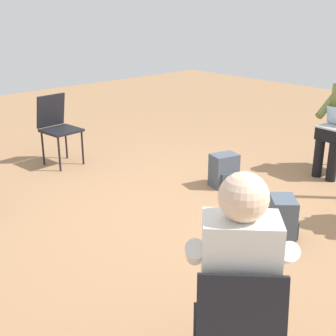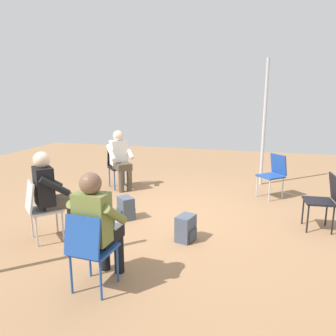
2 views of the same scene
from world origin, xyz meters
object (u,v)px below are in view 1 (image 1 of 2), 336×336
chair_southwest (238,332)px  person_in_white (237,274)px  backpack_near_laptop_user (282,220)px  backpack_by_empty_chair (224,172)px  chair_north (57,125)px

chair_southwest → person_in_white: bearing=90.0°
backpack_near_laptop_user → backpack_by_empty_chair: 1.23m
chair_southwest → backpack_near_laptop_user: chair_southwest is taller
backpack_by_empty_chair → person_in_white: bearing=-138.1°
backpack_by_empty_chair → chair_southwest: bearing=-138.0°
person_in_white → backpack_near_laptop_user: bearing=72.5°
person_in_white → backpack_near_laptop_user: 1.87m
chair_north → backpack_by_empty_chair: bearing=111.4°
person_in_white → chair_north: bearing=118.4°
chair_southwest → backpack_by_empty_chair: size_ratio=2.36×
chair_north → backpack_near_laptop_user: chair_north is taller
chair_north → person_in_white: (-1.20, -3.78, 0.20)m
person_in_white → backpack_near_laptop_user: person_in_white is taller
backpack_near_laptop_user → backpack_by_empty_chair: same height
chair_southwest → backpack_by_empty_chair: bearing=88.0°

